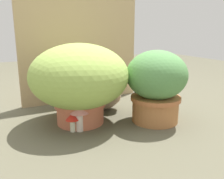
# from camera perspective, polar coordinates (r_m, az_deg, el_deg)

# --- Properties ---
(ground_plane) EXTENTS (6.00, 6.00, 0.00)m
(ground_plane) POSITION_cam_1_polar(r_m,az_deg,el_deg) (1.51, -4.58, -7.31)
(ground_plane) COLOR brown
(cardboard_backdrop) EXTENTS (0.91, 0.03, 0.78)m
(cardboard_backdrop) POSITION_cam_1_polar(r_m,az_deg,el_deg) (1.89, -7.09, 9.16)
(cardboard_backdrop) COLOR tan
(cardboard_backdrop) RESTS_ON ground
(grass_planter) EXTENTS (0.57, 0.57, 0.47)m
(grass_planter) POSITION_cam_1_polar(r_m,az_deg,el_deg) (1.43, -7.51, 2.41)
(grass_planter) COLOR #BE6647
(grass_planter) RESTS_ON ground
(leafy_planter) EXTENTS (0.36, 0.36, 0.43)m
(leafy_planter) POSITION_cam_1_polar(r_m,az_deg,el_deg) (1.47, 10.12, 1.28)
(leafy_planter) COLOR #AB6D3D
(leafy_planter) RESTS_ON ground
(cat) EXTENTS (0.36, 0.26, 0.32)m
(cat) POSITION_cam_1_polar(r_m,az_deg,el_deg) (1.68, -1.87, -0.66)
(cat) COLOR gray
(cat) RESTS_ON ground
(mushroom_ornament_pink) EXTENTS (0.10, 0.10, 0.15)m
(mushroom_ornament_pink) POSITION_cam_1_polar(r_m,az_deg,el_deg) (1.35, -7.50, -5.10)
(mushroom_ornament_pink) COLOR silver
(mushroom_ornament_pink) RESTS_ON ground
(mushroom_ornament_red) EXTENTS (0.08, 0.08, 0.10)m
(mushroom_ornament_red) POSITION_cam_1_polar(r_m,az_deg,el_deg) (1.36, -9.06, -6.58)
(mushroom_ornament_red) COLOR beige
(mushroom_ornament_red) RESTS_ON ground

